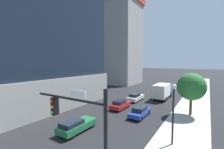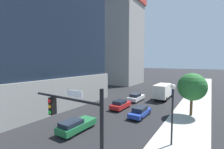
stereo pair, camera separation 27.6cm
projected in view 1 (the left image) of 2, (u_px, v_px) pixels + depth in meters
sidewalk at (189, 118)px, 21.00m from camera, size 4.96×120.00×0.15m
construction_building at (116, 37)px, 56.23m from camera, size 19.68×13.54×39.02m
traffic_light_pole at (80, 124)px, 8.24m from camera, size 5.25×0.48×6.24m
street_lamp at (173, 105)px, 13.78m from camera, size 0.44×0.44×5.56m
street_tree at (191, 87)px, 21.63m from camera, size 3.86×3.86×6.00m
car_blue at (140, 112)px, 21.68m from camera, size 1.77×4.48×1.41m
car_green at (76, 125)px, 16.90m from camera, size 1.88×4.60×1.41m
car_red at (120, 105)px, 25.24m from camera, size 1.84×4.14×1.44m
car_white at (135, 97)px, 30.53m from camera, size 1.86×4.70×1.51m
box_truck at (163, 90)px, 32.20m from camera, size 2.39×7.79×3.16m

